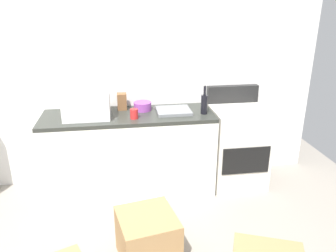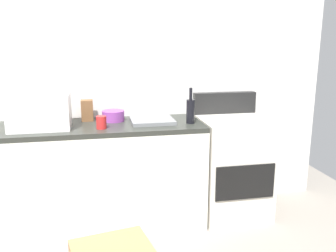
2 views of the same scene
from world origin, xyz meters
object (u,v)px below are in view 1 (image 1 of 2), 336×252
stove_oven (236,145)px  wine_bottle (204,104)px  coffee_mug (134,114)px  knife_block (122,101)px  mixing_bowl (143,106)px  microwave (87,105)px  cardboard_box_large (148,238)px

stove_oven → wine_bottle: 0.70m
coffee_mug → knife_block: 0.34m
wine_bottle → mixing_bowl: wine_bottle is taller
microwave → cardboard_box_large: size_ratio=1.00×
coffee_mug → cardboard_box_large: coffee_mug is taller
microwave → mixing_bowl: microwave is taller
stove_oven → coffee_mug: 1.27m
microwave → cardboard_box_large: bearing=-65.5°
wine_bottle → coffee_mug: size_ratio=3.00×
stove_oven → knife_block: size_ratio=6.11×
wine_bottle → mixing_bowl: bearing=161.0°
mixing_bowl → cardboard_box_large: size_ratio=0.41×
microwave → mixing_bowl: (0.57, 0.15, -0.09)m
stove_oven → cardboard_box_large: 1.62m
cardboard_box_large → stove_oven: bearing=44.9°
wine_bottle → cardboard_box_large: bearing=-124.4°
knife_block → mixing_bowl: size_ratio=0.95×
wine_bottle → cardboard_box_large: size_ratio=0.65×
cardboard_box_large → wine_bottle: bearing=55.6°
wine_bottle → mixing_bowl: (-0.63, 0.22, -0.06)m
stove_oven → knife_block: (-1.28, 0.18, 0.52)m
wine_bottle → coffee_mug: (-0.74, -0.05, -0.06)m
mixing_bowl → cardboard_box_large: 1.45m
microwave → mixing_bowl: size_ratio=2.42×
stove_oven → wine_bottle: wine_bottle is taller
knife_block → cardboard_box_large: 1.53m
wine_bottle → stove_oven: bearing=13.1°
knife_block → wine_bottle: bearing=-17.9°
stove_oven → cardboard_box_large: bearing=-135.1°
mixing_bowl → knife_block: bearing=165.2°
microwave → coffee_mug: bearing=-13.2°
cardboard_box_large → coffee_mug: bearing=91.7°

